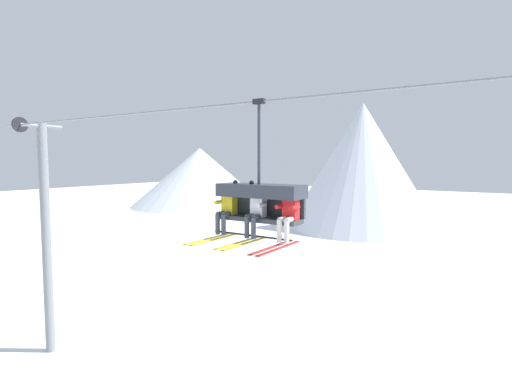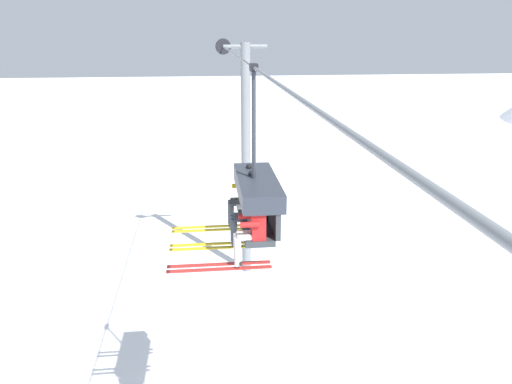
% 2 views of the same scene
% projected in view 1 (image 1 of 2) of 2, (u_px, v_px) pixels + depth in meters
% --- Properties ---
extents(mountain_peak_west, '(22.92, 22.92, 9.72)m').
position_uv_depth(mountain_peak_west, '(200.00, 177.00, 66.92)').
color(mountain_peak_west, silver).
rests_on(mountain_peak_west, ground_plane).
extents(mountain_peak_central, '(16.81, 16.81, 13.99)m').
position_uv_depth(mountain_peak_central, '(362.00, 166.00, 44.67)').
color(mountain_peak_central, silver).
rests_on(mountain_peak_central, ground_plane).
extents(lift_tower_near, '(0.36, 1.88, 9.25)m').
position_uv_depth(lift_tower_near, '(46.00, 233.00, 15.68)').
color(lift_tower_near, slate).
rests_on(lift_tower_near, ground_plane).
extents(lift_cable, '(20.79, 0.05, 0.05)m').
position_uv_depth(lift_cable, '(220.00, 105.00, 9.54)').
color(lift_cable, slate).
extents(chairlift_chair, '(2.09, 0.74, 3.07)m').
position_uv_depth(chairlift_chair, '(261.00, 196.00, 9.15)').
color(chairlift_chair, '#33383D').
extents(skier_yellow, '(0.48, 1.70, 1.34)m').
position_uv_depth(skier_yellow, '(226.00, 207.00, 9.46)').
color(skier_yellow, yellow).
extents(skier_white, '(0.48, 1.70, 1.34)m').
position_uv_depth(skier_white, '(255.00, 210.00, 9.00)').
color(skier_white, silver).
extents(skier_red, '(0.46, 1.70, 1.23)m').
position_uv_depth(skier_red, '(288.00, 213.00, 8.54)').
color(skier_red, red).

